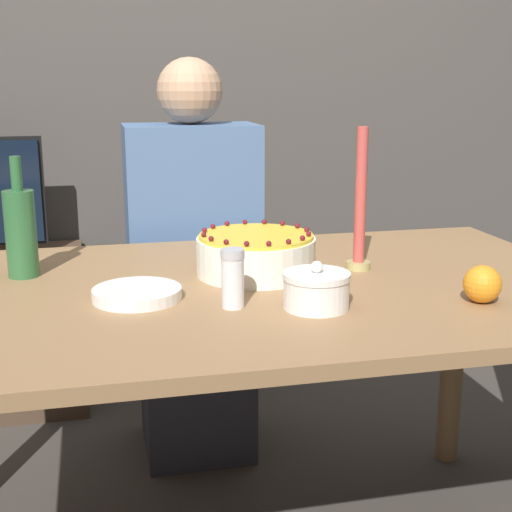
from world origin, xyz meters
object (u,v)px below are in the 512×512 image
sugar_shaker (233,278)px  cake (256,254)px  bottle (21,231)px  person_man_blue_shirt (194,289)px  sugar_bowl (316,290)px  candle (360,211)px

sugar_shaker → cake: bearing=66.5°
cake → bottle: bottle is taller
cake → person_man_blue_shirt: bearing=96.5°
cake → sugar_shaker: size_ratio=2.32×
sugar_bowl → sugar_shaker: size_ratio=1.13×
bottle → cake: bearing=-10.9°
sugar_shaker → bottle: bearing=141.9°
cake → person_man_blue_shirt: 0.64m
cake → candle: 0.27m
candle → sugar_bowl: bearing=-125.7°
bottle → sugar_bowl: bearing=-32.6°
person_man_blue_shirt → sugar_shaker: bearing=87.6°
candle → person_man_blue_shirt: size_ratio=0.27×
bottle → person_man_blue_shirt: size_ratio=0.22×
sugar_bowl → person_man_blue_shirt: person_man_blue_shirt is taller
sugar_shaker → sugar_bowl: bearing=-14.4°
sugar_shaker → candle: candle is taller
sugar_bowl → sugar_shaker: 0.17m
cake → candle: candle is taller
cake → bottle: (-0.53, 0.10, 0.06)m
cake → person_man_blue_shirt: person_man_blue_shirt is taller
candle → bottle: 0.79m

